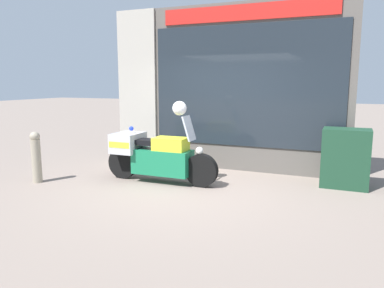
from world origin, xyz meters
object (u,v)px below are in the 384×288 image
object	(u,v)px
utility_cabinet	(345,158)
street_bollard	(36,156)
paramedic_motorcycle	(154,155)
white_helmet	(180,108)

from	to	relation	value
utility_cabinet	street_bollard	world-z (taller)	utility_cabinet
paramedic_motorcycle	street_bollard	distance (m)	2.23
paramedic_motorcycle	street_bollard	bearing A→B (deg)	-155.71
paramedic_motorcycle	white_helmet	xyz separation A→B (m)	(0.55, 0.01, 0.90)
paramedic_motorcycle	street_bollard	size ratio (longest dim) A/B	2.33
paramedic_motorcycle	white_helmet	world-z (taller)	white_helmet
utility_cabinet	white_helmet	bearing A→B (deg)	-160.08
white_helmet	street_bollard	world-z (taller)	white_helmet
paramedic_motorcycle	utility_cabinet	distance (m)	3.54
white_helmet	utility_cabinet	bearing A→B (deg)	19.92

